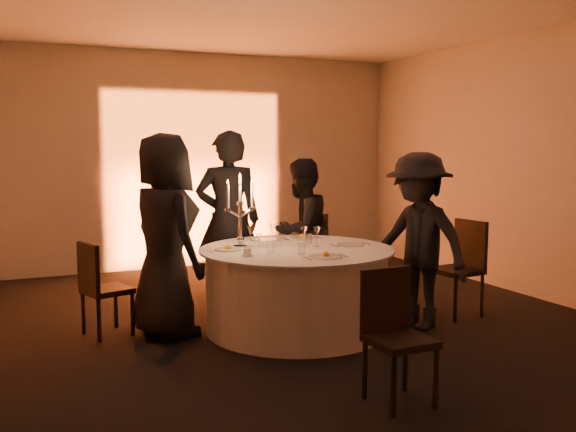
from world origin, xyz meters
name	(u,v)px	position (x,y,z in m)	size (l,w,h in m)	color
floor	(297,329)	(0.00, 0.00, 0.00)	(7.00, 7.00, 0.00)	black
ceiling	(297,0)	(0.00, 0.00, 3.00)	(7.00, 7.00, 0.00)	white
wall_back	(194,161)	(0.00, 3.50, 1.50)	(7.00, 7.00, 0.00)	#B3AEA7
wall_right	(546,165)	(3.00, 0.00, 1.50)	(7.00, 7.00, 0.00)	#B3AEA7
uplighter_fixture	(202,266)	(0.00, 3.20, 0.05)	(0.25, 0.12, 0.10)	black
banquet_table	(297,289)	(0.00, 0.00, 0.38)	(1.80, 1.80, 0.77)	black
chair_left	(99,284)	(-1.71, 0.52, 0.48)	(0.48, 0.47, 0.86)	black
chair_back_left	(228,247)	(-0.10, 1.72, 0.54)	(0.44, 0.44, 0.96)	black
chair_back_right	(309,250)	(0.71, 1.24, 0.52)	(0.55, 0.55, 0.93)	black
chair_right	(462,262)	(1.75, -0.18, 0.54)	(0.47, 0.47, 0.96)	black
chair_front	(394,328)	(-0.08, -1.77, 0.50)	(0.41, 0.41, 0.89)	black
guest_left	(165,235)	(-1.15, 0.32, 0.91)	(0.89, 0.58, 1.83)	black
guest_back_left	(228,220)	(-0.31, 1.08, 0.93)	(0.68, 0.45, 1.87)	black
guest_back_right	(301,231)	(0.50, 0.99, 0.79)	(0.76, 0.60, 1.57)	black
guest_right	(418,241)	(1.08, -0.37, 0.83)	(1.07, 0.61, 1.65)	black
plate_left	(228,248)	(-0.61, 0.15, 0.79)	(0.36, 0.25, 0.08)	white
plate_back_left	(268,239)	(-0.05, 0.58, 0.78)	(0.36, 0.27, 0.01)	white
plate_back_right	(302,237)	(0.30, 0.52, 0.79)	(0.35, 0.25, 0.08)	white
plate_right	(351,244)	(0.55, -0.04, 0.78)	(0.36, 0.26, 0.01)	white
plate_front	(326,256)	(0.02, -0.54, 0.79)	(0.36, 0.29, 0.08)	white
coffee_cup	(247,252)	(-0.56, -0.20, 0.80)	(0.11, 0.11, 0.07)	white
candelabra	(240,222)	(-0.46, 0.24, 1.01)	(0.29, 0.14, 0.70)	silver
wine_glass_a	(304,232)	(0.10, 0.05, 0.91)	(0.07, 0.07, 0.19)	silver
wine_glass_b	(317,232)	(0.21, 0.00, 0.91)	(0.07, 0.07, 0.19)	silver
wine_glass_c	(250,232)	(-0.35, 0.28, 0.91)	(0.07, 0.07, 0.19)	silver
wine_glass_d	(272,229)	(-0.08, 0.41, 0.91)	(0.07, 0.07, 0.19)	silver
wine_glass_e	(259,239)	(-0.44, -0.17, 0.91)	(0.07, 0.07, 0.19)	silver
tumbler_a	(302,249)	(-0.09, -0.30, 0.82)	(0.07, 0.07, 0.09)	silver
tumbler_b	(309,238)	(0.24, 0.25, 0.82)	(0.07, 0.07, 0.09)	silver
tumbler_c	(270,247)	(-0.31, -0.12, 0.82)	(0.07, 0.07, 0.09)	silver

